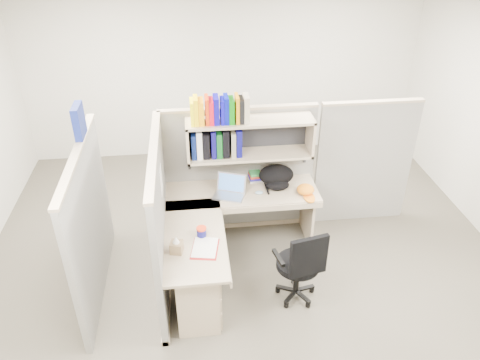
{
  "coord_description": "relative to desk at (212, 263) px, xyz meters",
  "views": [
    {
      "loc": [
        -0.55,
        -3.9,
        3.63
      ],
      "look_at": [
        -0.06,
        0.25,
        1.08
      ],
      "focal_mm": 35.0,
      "sensor_mm": 36.0,
      "label": 1
    }
  ],
  "objects": [
    {
      "name": "paper_cup",
      "position": [
        0.39,
        0.95,
        0.35
      ],
      "size": [
        0.1,
        0.1,
        0.11
      ],
      "primitive_type": "cylinder",
      "rotation": [
        0.0,
        0.0,
        0.35
      ],
      "color": "white",
      "rests_on": "desk"
    },
    {
      "name": "backpack",
      "position": [
        0.82,
        0.92,
        0.41
      ],
      "size": [
        0.48,
        0.41,
        0.24
      ],
      "primitive_type": null,
      "rotation": [
        0.0,
        0.0,
        -0.28
      ],
      "color": "black",
      "rests_on": "desk"
    },
    {
      "name": "book_stack",
      "position": [
        0.59,
        1.12,
        0.34
      ],
      "size": [
        0.17,
        0.22,
        0.1
      ],
      "primitive_type": null,
      "rotation": [
        0.0,
        0.0,
        0.09
      ],
      "color": "slate",
      "rests_on": "desk"
    },
    {
      "name": "orange_cap",
      "position": [
        1.12,
        0.73,
        0.35
      ],
      "size": [
        0.24,
        0.27,
        0.11
      ],
      "primitive_type": null,
      "rotation": [
        0.0,
        0.0,
        0.2
      ],
      "color": "orange",
      "rests_on": "desk"
    },
    {
      "name": "snack_canister",
      "position": [
        -0.09,
        0.09,
        0.34
      ],
      "size": [
        0.1,
        0.1,
        0.1
      ],
      "color": "#10105F",
      "rests_on": "desk"
    },
    {
      "name": "mouse",
      "position": [
        0.59,
        0.78,
        0.31
      ],
      "size": [
        0.11,
        0.09,
        0.03
      ],
      "primitive_type": "ellipsoid",
      "rotation": [
        0.0,
        0.0,
        0.36
      ],
      "color": "#81A2B7",
      "rests_on": "desk"
    },
    {
      "name": "cubicle",
      "position": [
        0.04,
        0.74,
        0.47
      ],
      "size": [
        3.79,
        1.84,
        1.95
      ],
      "color": "#5F5E5A",
      "rests_on": "ground"
    },
    {
      "name": "laptop",
      "position": [
        0.25,
        0.77,
        0.41
      ],
      "size": [
        0.43,
        0.43,
        0.24
      ],
      "primitive_type": null,
      "rotation": [
        0.0,
        0.0,
        -0.37
      ],
      "color": "#AAAAAE",
      "rests_on": "desk"
    },
    {
      "name": "ground",
      "position": [
        0.41,
        0.29,
        -0.44
      ],
      "size": [
        6.0,
        6.0,
        0.0
      ],
      "primitive_type": "plane",
      "color": "#39342C",
      "rests_on": "ground"
    },
    {
      "name": "task_chair",
      "position": [
        0.87,
        -0.16,
        -0.11
      ],
      "size": [
        0.52,
        0.48,
        0.93
      ],
      "color": "black",
      "rests_on": "ground"
    },
    {
      "name": "room_shell",
      "position": [
        0.41,
        0.29,
        1.18
      ],
      "size": [
        6.0,
        6.0,
        6.0
      ],
      "color": "beige",
      "rests_on": "ground"
    },
    {
      "name": "tissue_box",
      "position": [
        -0.34,
        -0.13,
        0.38
      ],
      "size": [
        0.14,
        0.14,
        0.18
      ],
      "primitive_type": null,
      "rotation": [
        0.0,
        0.0,
        -0.21
      ],
      "color": "#89704D",
      "rests_on": "desk"
    },
    {
      "name": "desk",
      "position": [
        0.0,
        0.0,
        0.0
      ],
      "size": [
        1.74,
        1.75,
        0.73
      ],
      "color": "gray",
      "rests_on": "ground"
    },
    {
      "name": "loose_paper",
      "position": [
        -0.07,
        -0.09,
        0.29
      ],
      "size": [
        0.28,
        0.34,
        0.0
      ],
      "primitive_type": null,
      "rotation": [
        0.0,
        0.0,
        -0.18
      ],
      "color": "white",
      "rests_on": "desk"
    }
  ]
}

